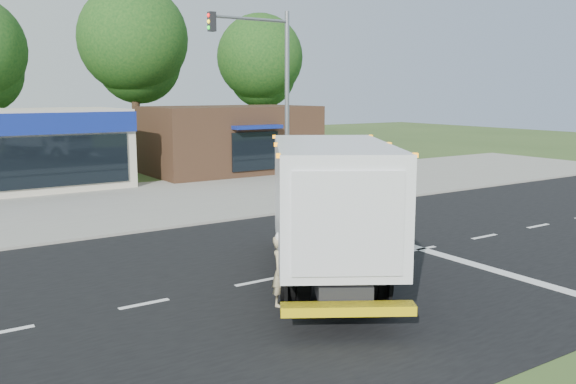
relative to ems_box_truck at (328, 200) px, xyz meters
name	(u,v)px	position (x,y,z in m)	size (l,w,h in m)	color
ground	(346,264)	(1.27, 0.78, -2.12)	(120.00, 120.00, 0.00)	#385123
road_asphalt	(346,264)	(1.27, 0.78, -2.11)	(60.00, 14.00, 0.02)	black
sidewalk	(216,215)	(1.27, 8.98, -2.06)	(60.00, 2.40, 0.12)	gray
parking_apron	(160,195)	(1.27, 14.78, -2.11)	(60.00, 9.00, 0.02)	gray
lane_markings	(415,268)	(2.62, -0.57, -2.10)	(55.20, 7.00, 0.01)	silver
ems_box_truck	(328,200)	(0.00, 0.00, 0.00)	(6.48, 8.39, 3.67)	black
emergency_worker	(281,269)	(-2.10, -1.01, -1.25)	(0.71, 0.65, 1.75)	tan
brown_storefront	(230,139)	(8.27, 20.76, -0.11)	(10.00, 6.70, 4.00)	#382316
traffic_signal_pole	(273,90)	(3.63, 8.38, 2.81)	(3.51, 0.25, 8.00)	gray
background_trees	(59,52)	(0.43, 28.94, 5.27)	(36.77, 7.39, 12.10)	#332114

